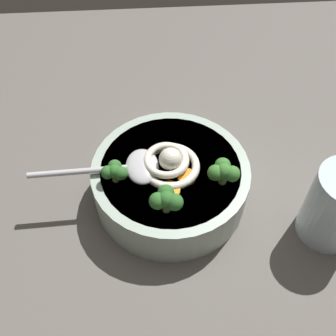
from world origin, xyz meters
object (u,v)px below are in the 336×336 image
soup_bowl (168,182)px  soup_spoon (129,167)px  drinking_glass (334,207)px  noodle_pile (167,163)px

soup_bowl → soup_spoon: (5.17, 0.16, 3.89)cm
soup_spoon → drinking_glass: drinking_glass is taller
soup_bowl → noodle_pile: noodle_pile is taller
drinking_glass → noodle_pile: bearing=-19.0°
noodle_pile → drinking_glass: drinking_glass is taller
soup_bowl → noodle_pile: size_ratio=2.49×
noodle_pile → soup_spoon: noodle_pile is taller
noodle_pile → drinking_glass: (-20.88, 7.19, -1.84)cm
soup_spoon → drinking_glass: 26.87cm
soup_bowl → drinking_glass: 22.05cm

